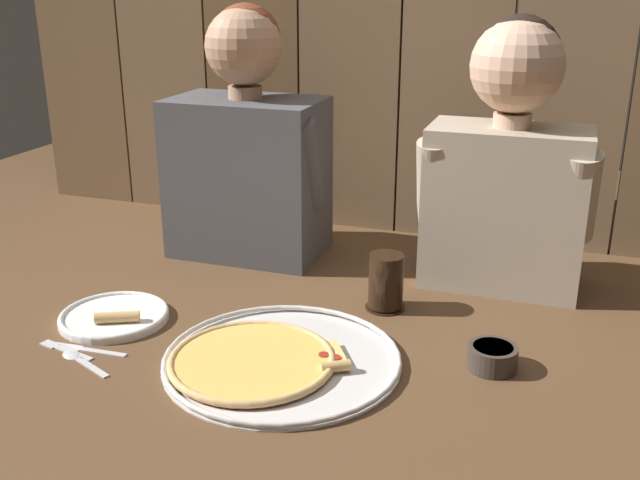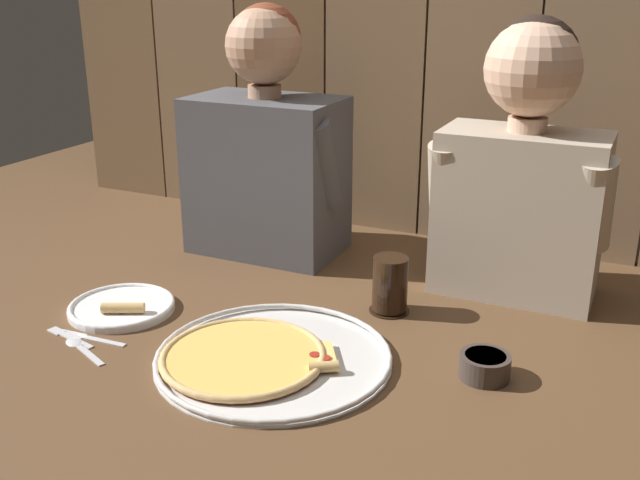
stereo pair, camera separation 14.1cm
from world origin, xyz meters
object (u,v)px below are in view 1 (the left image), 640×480
diner_left (247,147)px  pizza_tray (271,359)px  dinner_plate (114,316)px  diner_right (509,159)px  drinking_glass (386,282)px  dipping_bowl (492,356)px

diner_left → pizza_tray: bearing=-62.2°
dinner_plate → diner_right: size_ratio=0.37×
drinking_glass → diner_left: size_ratio=0.20×
diner_right → pizza_tray: bearing=-123.9°
dinner_plate → diner_left: 0.53m
dinner_plate → diner_right: 0.89m
dipping_bowl → diner_right: size_ratio=0.15×
pizza_tray → drinking_glass: drinking_glass is taller
dinner_plate → diner_left: diner_left is taller
pizza_tray → diner_right: bearing=56.1°
dipping_bowl → diner_left: size_ratio=0.15×
diner_left → diner_right: diner_left is taller
pizza_tray → drinking_glass: size_ratio=3.61×
dinner_plate → diner_left: bearing=77.7°
dinner_plate → drinking_glass: size_ratio=1.83×
dinner_plate → diner_right: bearing=32.4°
pizza_tray → diner_left: (-0.27, 0.51, 0.26)m
diner_left → diner_right: size_ratio=1.02×
diner_right → diner_left: bearing=-179.9°
drinking_glass → diner_left: (-0.41, 0.22, 0.21)m
drinking_glass → dipping_bowl: (0.24, -0.18, -0.03)m
dipping_bowl → diner_right: bearing=94.7°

